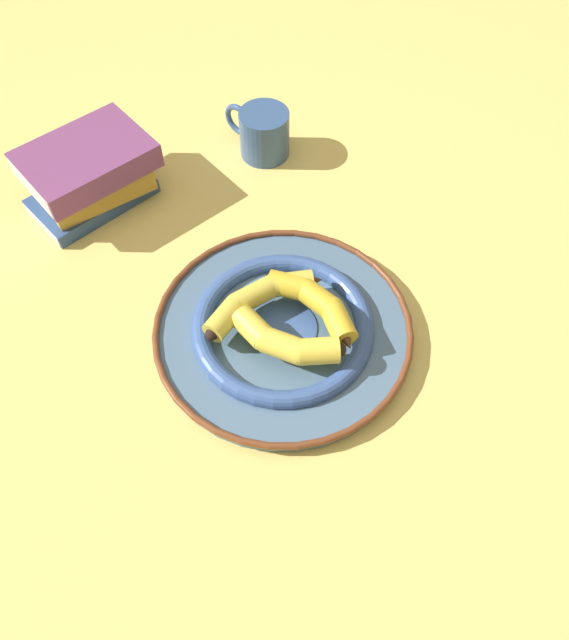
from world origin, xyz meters
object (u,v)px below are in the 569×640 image
banana_a (260,297)px  banana_c (316,304)px  banana_b (282,341)px  book_stack (89,175)px  decorative_bowl (284,328)px  coffee_mug (263,132)px

banana_a → banana_c: banana_c is taller
banana_c → banana_b: bearing=95.3°
banana_b → book_stack: book_stack is taller
decorative_bowl → book_stack: (-0.16, 0.41, 0.04)m
banana_a → coffee_mug: (0.18, 0.34, -0.01)m
banana_b → coffee_mug: 0.46m
banana_a → book_stack: 0.39m
decorative_bowl → coffee_mug: bearing=67.3°
book_stack → banana_a: bearing=98.3°
banana_b → coffee_mug: bearing=117.3°
banana_a → coffee_mug: coffee_mug is taller
book_stack → coffee_mug: book_stack is taller
banana_a → banana_b: 0.08m
decorative_bowl → banana_b: bearing=-122.8°
coffee_mug → banana_c: bearing=141.0°
banana_a → banana_b: banana_b is taller
banana_a → decorative_bowl: bearing=108.1°
banana_a → banana_b: bearing=80.0°
banana_b → banana_a: bearing=136.1°
book_stack → coffee_mug: bearing=162.6°
decorative_bowl → banana_a: banana_a is taller
decorative_bowl → banana_c: (0.05, -0.01, 0.04)m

